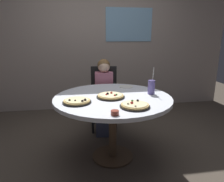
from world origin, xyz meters
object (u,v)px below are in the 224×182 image
(soda_cup, at_px, (151,87))
(sauce_bowl, at_px, (115,113))
(chair_wooden, at_px, (104,94))
(pizza_veggie, at_px, (111,96))
(pizza_pepperoni, at_px, (135,105))
(dining_table, at_px, (113,104))
(plate_small, at_px, (126,87))
(diner_child, at_px, (104,100))
(pizza_cheese, at_px, (77,101))

(soda_cup, xyz_separation_m, sauce_bowl, (-0.53, -0.59, -0.06))
(chair_wooden, xyz_separation_m, sauce_bowl, (-0.08, -1.46, 0.24))
(pizza_veggie, bearing_deg, pizza_pepperoni, -63.35)
(dining_table, height_order, chair_wooden, chair_wooden)
(pizza_veggie, distance_m, pizza_pepperoni, 0.39)
(plate_small, bearing_deg, sauce_bowl, -108.10)
(dining_table, height_order, plate_small, plate_small)
(pizza_veggie, height_order, sauce_bowl, pizza_veggie)
(pizza_veggie, height_order, pizza_pepperoni, same)
(diner_child, bearing_deg, soda_cup, -55.76)
(chair_wooden, relative_size, pizza_pepperoni, 3.30)
(chair_wooden, bearing_deg, sauce_bowl, -93.24)
(pizza_pepperoni, xyz_separation_m, plate_small, (0.09, 0.79, -0.01))
(pizza_pepperoni, height_order, sauce_bowl, pizza_pepperoni)
(chair_wooden, xyz_separation_m, soda_cup, (0.45, -0.87, 0.30))
(pizza_cheese, distance_m, plate_small, 0.86)
(dining_table, bearing_deg, pizza_pepperoni, -68.84)
(chair_wooden, distance_m, pizza_cheese, 1.17)
(soda_cup, height_order, sauce_bowl, soda_cup)
(diner_child, xyz_separation_m, pizza_cheese, (-0.38, -0.89, 0.28))
(diner_child, height_order, plate_small, diner_child)
(pizza_cheese, relative_size, soda_cup, 0.94)
(sauce_bowl, bearing_deg, diner_child, 87.13)
(dining_table, distance_m, pizza_cheese, 0.44)
(diner_child, relative_size, pizza_veggie, 3.49)
(dining_table, xyz_separation_m, plate_small, (0.24, 0.41, 0.09))
(diner_child, bearing_deg, plate_small, -50.93)
(chair_wooden, distance_m, pizza_veggie, 0.96)
(diner_child, height_order, pizza_pepperoni, diner_child)
(pizza_cheese, bearing_deg, chair_wooden, 69.49)
(pizza_cheese, xyz_separation_m, soda_cup, (0.85, 0.20, 0.06))
(pizza_pepperoni, distance_m, plate_small, 0.80)
(pizza_cheese, relative_size, plate_small, 1.61)
(sauce_bowl, height_order, plate_small, sauce_bowl)
(sauce_bowl, bearing_deg, dining_table, 82.56)
(dining_table, height_order, diner_child, diner_child)
(diner_child, bearing_deg, dining_table, -89.34)
(chair_wooden, height_order, plate_small, chair_wooden)
(dining_table, height_order, soda_cup, soda_cup)
(pizza_cheese, xyz_separation_m, sauce_bowl, (0.32, -0.39, 0.00))
(sauce_bowl, relative_size, plate_small, 0.39)
(chair_wooden, xyz_separation_m, pizza_cheese, (-0.40, -1.07, 0.24))
(dining_table, height_order, pizza_cheese, pizza_cheese)
(pizza_pepperoni, bearing_deg, plate_small, 83.19)
(chair_wooden, height_order, pizza_cheese, chair_wooden)
(diner_child, bearing_deg, chair_wooden, 84.21)
(dining_table, height_order, sauce_bowl, sauce_bowl)
(soda_cup, bearing_deg, pizza_veggie, -171.97)
(soda_cup, bearing_deg, sauce_bowl, -131.87)
(chair_wooden, relative_size, diner_child, 0.88)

